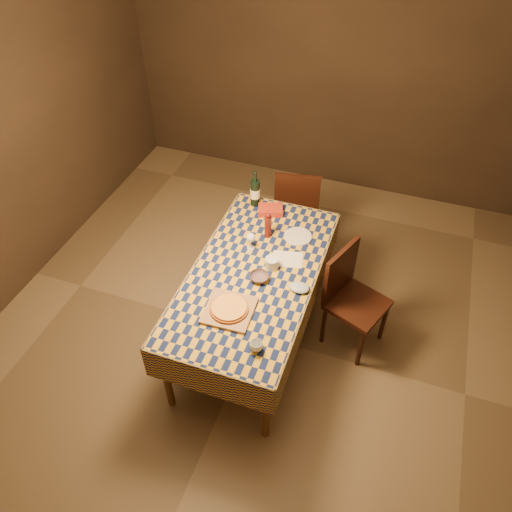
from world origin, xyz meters
name	(u,v)px	position (x,y,z in m)	size (l,w,h in m)	color
room	(254,213)	(0.00, 0.00, 1.35)	(5.00, 5.10, 2.70)	brown
dining_table	(254,280)	(0.00, 0.00, 0.69)	(0.94, 1.84, 0.77)	brown
cutting_board	(229,310)	(-0.04, -0.42, 0.78)	(0.34, 0.34, 0.02)	#9D6F49
pizza	(229,308)	(-0.04, -0.42, 0.80)	(0.33, 0.33, 0.03)	#A24D1B
pepper_mill	(268,226)	(-0.03, 0.44, 0.88)	(0.07, 0.07, 0.24)	#521313
bowl	(259,277)	(0.06, -0.05, 0.79)	(0.15, 0.15, 0.05)	#5F4850
wine_glass	(251,238)	(-0.12, 0.26, 0.87)	(0.07, 0.07, 0.15)	white
wine_bottle	(255,192)	(-0.28, 0.81, 0.90)	(0.09, 0.09, 0.34)	black
deli_tub	(272,263)	(0.11, 0.10, 0.81)	(0.10, 0.10, 0.09)	silver
takeout_container	(270,210)	(-0.11, 0.74, 0.80)	(0.21, 0.15, 0.05)	#B32D17
white_plate	(298,236)	(0.20, 0.51, 0.78)	(0.23, 0.23, 0.01)	silver
tumbler	(256,346)	(0.25, -0.66, 0.81)	(0.09, 0.09, 0.07)	silver
flour_patch	(288,259)	(0.20, 0.23, 0.77)	(0.23, 0.18, 0.00)	white
flour_bag	(299,288)	(0.37, -0.05, 0.79)	(0.15, 0.11, 0.04)	#A5B9D4
chair_far	(297,204)	(0.00, 1.25, 0.52)	(0.49, 0.50, 0.93)	black
chair_right	(350,293)	(0.72, 0.26, 0.52)	(0.55, 0.55, 0.93)	black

